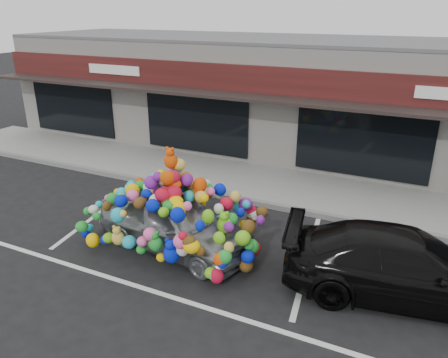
% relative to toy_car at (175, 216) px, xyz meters
% --- Properties ---
extents(ground, '(90.00, 90.00, 0.00)m').
position_rel_toy_car_xyz_m(ground, '(0.23, 0.59, -0.84)').
color(ground, black).
rests_on(ground, ground).
extents(shop_building, '(24.00, 7.20, 4.31)m').
position_rel_toy_car_xyz_m(shop_building, '(0.23, 9.04, 1.33)').
color(shop_building, white).
rests_on(shop_building, ground).
extents(sidewalk, '(26.00, 3.00, 0.15)m').
position_rel_toy_car_xyz_m(sidewalk, '(0.23, 4.59, -0.76)').
color(sidewalk, gray).
rests_on(sidewalk, ground).
extents(kerb, '(26.00, 0.18, 0.16)m').
position_rel_toy_car_xyz_m(kerb, '(0.23, 3.09, -0.76)').
color(kerb, slate).
rests_on(kerb, ground).
extents(parking_stripe_left, '(0.73, 4.37, 0.01)m').
position_rel_toy_car_xyz_m(parking_stripe_left, '(-2.97, 0.79, -0.83)').
color(parking_stripe_left, silver).
rests_on(parking_stripe_left, ground).
extents(parking_stripe_mid, '(0.73, 4.37, 0.01)m').
position_rel_toy_car_xyz_m(parking_stripe_mid, '(3.03, 0.79, -0.83)').
color(parking_stripe_mid, silver).
rests_on(parking_stripe_mid, ground).
extents(lane_line, '(14.00, 0.12, 0.01)m').
position_rel_toy_car_xyz_m(lane_line, '(2.23, -1.71, -0.83)').
color(lane_line, silver).
rests_on(lane_line, ground).
extents(toy_car, '(2.89, 4.48, 2.46)m').
position_rel_toy_car_xyz_m(toy_car, '(0.00, 0.00, 0.00)').
color(toy_car, gray).
rests_on(toy_car, ground).
extents(black_sedan, '(2.76, 4.99, 1.37)m').
position_rel_toy_car_xyz_m(black_sedan, '(5.05, 0.36, -0.15)').
color(black_sedan, black).
rests_on(black_sedan, ground).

